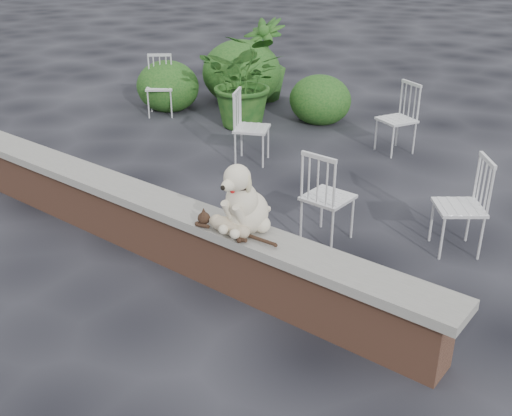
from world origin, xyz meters
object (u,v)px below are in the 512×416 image
Objects in this scene: chair_d at (459,206)px; potted_plant_b at (263,60)px; chair_b at (397,119)px; potted_plant_a at (246,80)px; chair_c at (328,196)px; cat at (229,225)px; dog at (248,195)px; chair_e at (252,127)px; chair_a at (160,86)px.

chair_d is 0.69× the size of potted_plant_b.
chair_d is 2.71m from chair_b.
potted_plant_a reaches higher than potted_plant_b.
chair_c is (0.60, -2.69, 0.00)m from chair_b.
dog is at bearing 62.44° from cat.
potted_plant_b is at bearing 125.37° from cat.
chair_b is at bearing -75.87° from chair_c.
potted_plant_b reaches higher than chair_e.
chair_c is at bearing -51.98° from chair_b.
potted_plant_a is at bearing -146.01° from chair_b.
dog reaches higher than chair_b.
potted_plant_a is at bearing 15.05° from chair_e.
chair_c is at bearing 85.86° from cat.
chair_a is 1.00× the size of chair_b.
chair_a and chair_b have the same top height.
dog is 0.66× the size of chair_c.
chair_c is at bearing -45.66° from potted_plant_b.
chair_a is 0.66× the size of potted_plant_a.
chair_a is 4.77m from chair_c.
chair_b is at bearing -18.77° from potted_plant_b.
chair_d and chair_c have the same top height.
dog is 0.29m from cat.
chair_e reaches higher than cat.
dog is 0.66× the size of chair_a.
chair_b is (3.75, 0.74, 0.00)m from chair_a.
chair_d is 5.68m from potted_plant_b.
dog reaches higher than chair_e.
chair_d is 1.22m from chair_c.
chair_a is 1.52m from potted_plant_a.
chair_a is at bearing -112.05° from potted_plant_b.
chair_c is 3.73m from potted_plant_a.
chair_e and chair_d have the same top height.
chair_b is 0.66× the size of potted_plant_a.
cat is 0.97× the size of chair_b.
potted_plant_a is at bearing -37.43° from chair_c.
cat is 2.25m from chair_d.
cat is 0.64× the size of potted_plant_a.
chair_c is (0.11, 1.34, -0.19)m from cat.
cat is 1.36m from chair_c.
chair_e is 2.25m from chair_c.
dog is 0.66× the size of chair_b.
dog is 6.10m from potted_plant_b.
potted_plant_b reaches higher than chair_c.
chair_e is at bearing 128.38° from dog.
potted_plant_b is at bearing 8.19° from chair_e.
chair_c is 0.66× the size of potted_plant_a.
chair_e is at bearing -140.43° from chair_d.
chair_e is at bearing -55.31° from potted_plant_b.
cat is 0.97× the size of chair_d.
chair_b is 1.00× the size of chair_c.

